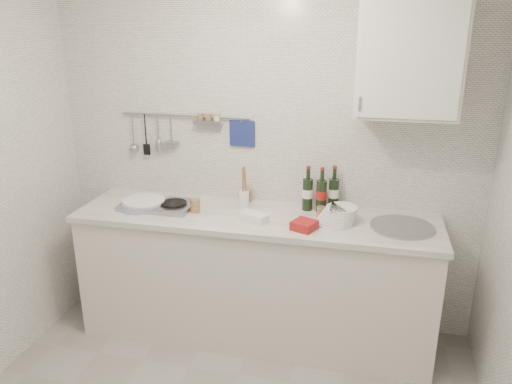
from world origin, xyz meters
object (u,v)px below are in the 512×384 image
plate_stack_hob (142,203)px  utensil_crock (244,197)px  plate_stack_sink (338,215)px  wall_cabinet (409,58)px  wine_bottles (321,189)px

plate_stack_hob → utensil_crock: size_ratio=1.10×
plate_stack_hob → plate_stack_sink: plate_stack_sink is taller
utensil_crock → wall_cabinet: bearing=-1.9°
wall_cabinet → plate_stack_sink: 1.05m
wine_bottles → utensil_crock: (-0.53, -0.04, -0.09)m
wall_cabinet → plate_stack_hob: wall_cabinet is taller
plate_stack_hob → plate_stack_sink: 1.35m
plate_stack_sink → utensil_crock: utensil_crock is taller
wall_cabinet → plate_stack_sink: bearing=-160.1°
plate_stack_sink → wine_bottles: 0.26m
wall_cabinet → wine_bottles: (-0.49, 0.07, -0.87)m
plate_stack_hob → plate_stack_sink: bearing=0.8°
wine_bottles → plate_stack_hob: bearing=-169.8°
plate_stack_hob → wine_bottles: bearing=10.2°
plate_stack_sink → utensil_crock: size_ratio=0.91×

